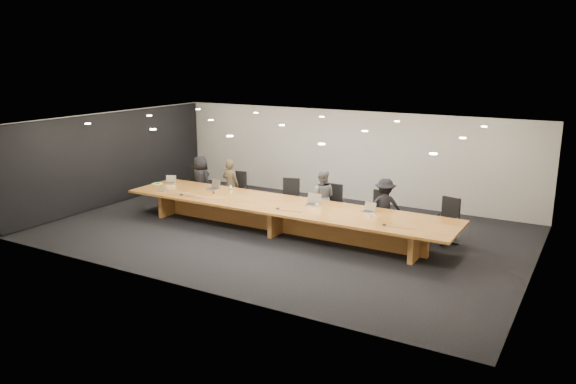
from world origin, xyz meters
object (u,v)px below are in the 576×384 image
(chair_far_left, at_px, (192,184))
(laptop_d, at_px, (312,200))
(person_c, at_px, (322,197))
(amber_mug, at_px, (214,192))
(laptop_a, at_px, (170,180))
(chair_left, at_px, (236,190))
(paper_cup_far, at_px, (371,215))
(paper_cup_near, at_px, (317,205))
(mic_left, at_px, (182,194))
(person_b, at_px, (231,184))
(chair_mid_right, at_px, (331,205))
(chair_right, at_px, (375,212))
(person_d, at_px, (385,206))
(mic_right, at_px, (384,224))
(chair_far_right, at_px, (446,220))
(laptop_e, at_px, (368,207))
(mic_center, at_px, (278,208))
(av_box, at_px, (162,191))
(water_bottle, at_px, (231,189))
(chair_mid_left, at_px, (289,199))
(conference_table, at_px, (282,213))
(laptop_b, at_px, (212,185))
(person_a, at_px, (201,180))

(chair_far_left, xyz_separation_m, laptop_d, (4.75, -1.00, 0.35))
(person_c, distance_m, amber_mug, 2.97)
(chair_far_left, distance_m, laptop_a, 0.97)
(chair_left, relative_size, person_c, 0.75)
(paper_cup_far, bearing_deg, laptop_d, 172.06)
(paper_cup_near, height_order, mic_left, paper_cup_near)
(person_b, bearing_deg, chair_mid_right, -179.71)
(chair_right, xyz_separation_m, person_b, (-4.53, -0.01, 0.20))
(person_d, relative_size, mic_right, 12.88)
(person_d, distance_m, laptop_a, 6.44)
(chair_left, relative_size, chair_far_right, 1.00)
(laptop_e, relative_size, mic_center, 2.91)
(mic_right, bearing_deg, mic_center, -179.41)
(laptop_a, bearing_deg, paper_cup_near, -25.68)
(person_b, relative_size, amber_mug, 16.98)
(av_box, xyz_separation_m, mic_right, (6.50, 0.10, -0.00))
(chair_right, xyz_separation_m, laptop_d, (-1.37, -0.88, 0.35))
(person_c, relative_size, mic_right, 13.41)
(chair_far_left, bearing_deg, water_bottle, -20.22)
(chair_right, relative_size, av_box, 5.05)
(chair_mid_right, relative_size, water_bottle, 5.51)
(person_d, xyz_separation_m, amber_mug, (-4.48, -1.25, 0.08))
(chair_mid_left, distance_m, mic_right, 3.74)
(chair_mid_right, height_order, person_b, person_b)
(conference_table, relative_size, chair_right, 8.20)
(chair_far_left, height_order, person_d, person_d)
(laptop_b, relative_size, av_box, 1.67)
(chair_far_left, relative_size, water_bottle, 5.45)
(paper_cup_far, bearing_deg, mic_left, -173.64)
(laptop_b, bearing_deg, water_bottle, 15.36)
(chair_mid_right, xyz_separation_m, av_box, (-4.38, -1.74, 0.21))
(chair_right, bearing_deg, chair_far_right, 19.23)
(person_c, xyz_separation_m, laptop_d, (0.15, -0.85, 0.15))
(conference_table, distance_m, person_d, 2.62)
(mic_right, bearing_deg, water_bottle, 171.28)
(paper_cup_near, height_order, av_box, paper_cup_near)
(chair_mid_left, height_order, amber_mug, chair_mid_left)
(water_bottle, distance_m, mic_center, 2.11)
(mic_left, bearing_deg, mic_center, 1.83)
(paper_cup_far, bearing_deg, conference_table, -178.96)
(person_c, bearing_deg, paper_cup_far, 130.45)
(person_b, distance_m, mic_center, 3.04)
(laptop_a, bearing_deg, laptop_d, -24.56)
(laptop_a, distance_m, paper_cup_far, 6.49)
(chair_left, relative_size, person_a, 0.74)
(person_c, relative_size, av_box, 6.86)
(laptop_a, bearing_deg, person_b, 2.34)
(chair_far_right, bearing_deg, person_b, -165.29)
(laptop_d, xyz_separation_m, amber_mug, (-2.89, -0.30, -0.10))
(mic_right, bearing_deg, chair_mid_right, 142.26)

